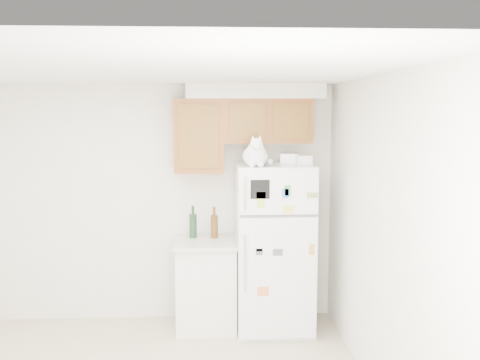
{
  "coord_description": "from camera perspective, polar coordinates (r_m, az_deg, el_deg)",
  "views": [
    {
      "loc": [
        0.61,
        -3.93,
        2.22
      ],
      "look_at": [
        0.91,
        1.55,
        1.55
      ],
      "focal_mm": 42.0,
      "sensor_mm": 36.0,
      "label": 1
    }
  ],
  "objects": [
    {
      "name": "storage_box_back",
      "position": [
        5.66,
        5.03,
        2.17
      ],
      "size": [
        0.2,
        0.15,
        0.1
      ],
      "primitive_type": "cube",
      "rotation": [
        0.0,
        0.0,
        -0.13
      ],
      "color": "white",
      "rests_on": "refrigerator"
    },
    {
      "name": "bottle_amber",
      "position": [
        5.82,
        -2.63,
        -4.32
      ],
      "size": [
        0.08,
        0.08,
        0.32
      ],
      "primitive_type": null,
      "color": "#593814",
      "rests_on": "base_counter"
    },
    {
      "name": "cat",
      "position": [
        5.34,
        1.6,
        2.6
      ],
      "size": [
        0.3,
        0.43,
        0.31
      ],
      "color": "white",
      "rests_on": "refrigerator"
    },
    {
      "name": "room_shell",
      "position": [
        4.24,
        -9.67,
        -0.55
      ],
      "size": [
        3.84,
        4.04,
        2.52
      ],
      "color": "white",
      "rests_on": "ground_plane"
    },
    {
      "name": "bottle_green",
      "position": [
        5.84,
        -4.8,
        -4.24
      ],
      "size": [
        0.08,
        0.08,
        0.34
      ],
      "primitive_type": null,
      "color": "#19381E",
      "rests_on": "base_counter"
    },
    {
      "name": "refrigerator",
      "position": [
        5.74,
        3.49,
        -6.86
      ],
      "size": [
        0.76,
        0.78,
        1.7
      ],
      "color": "white",
      "rests_on": "ground_plane"
    },
    {
      "name": "storage_box_front",
      "position": [
        5.56,
        6.5,
        2.02
      ],
      "size": [
        0.16,
        0.12,
        0.09
      ],
      "primitive_type": "cube",
      "rotation": [
        0.0,
        0.0,
        0.05
      ],
      "color": "white",
      "rests_on": "refrigerator"
    },
    {
      "name": "base_counter",
      "position": [
        5.88,
        -3.44,
        -10.45
      ],
      "size": [
        0.64,
        0.64,
        0.92
      ],
      "color": "white",
      "rests_on": "ground_plane"
    }
  ]
}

